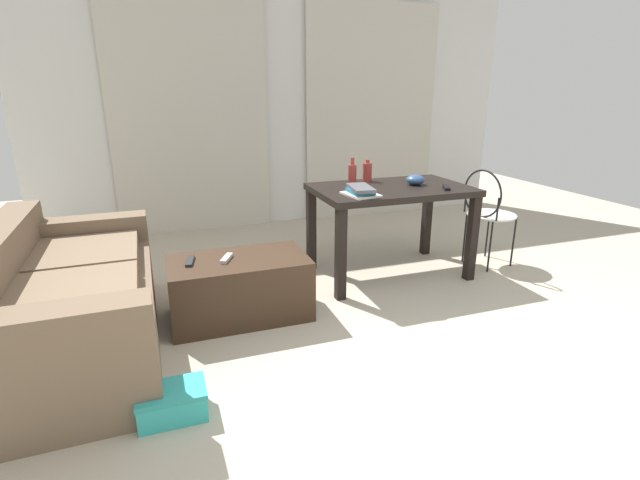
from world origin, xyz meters
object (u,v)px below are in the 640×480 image
Objects in this scene: bottle_near at (352,174)px; bottle_far at (367,172)px; coffee_table at (239,288)px; wire_chair at (487,207)px; tv_remote_secondary at (190,261)px; bowl at (415,180)px; tv_remote_on_table at (446,187)px; tv_remote_primary at (226,258)px; shoebox at (172,402)px; couch at (66,304)px; book_stack at (361,191)px; craft_table at (391,200)px.

bottle_far is at bearing 28.64° from bottle_near.
bottle_far is (1.23, 0.64, 0.62)m from coffee_table.
wire_chair is at bearing 6.67° from coffee_table.
bottle_near is at bearing -151.36° from bottle_far.
bowl is at bearing 20.77° from tv_remote_secondary.
coffee_table is 1.78m from tv_remote_on_table.
bowl is at bearing -19.77° from bottle_near.
tv_remote_primary is 0.51× the size of shoebox.
bottle_near reaches higher than wire_chair.
wire_chair reaches higher than bowl.
bowl reaches higher than tv_remote_primary.
shoebox is (-2.69, -1.19, -0.45)m from wire_chair.
shoebox is at bearing -126.65° from tv_remote_on_table.
wire_chair reaches higher than coffee_table.
coffee_table is 1.52m from bottle_far.
book_stack is at bearing 8.03° from couch.
bottle_far is 1.16× the size of tv_remote_on_table.
couch is 0.75m from tv_remote_secondary.
shoebox is (-0.19, -0.97, -0.35)m from tv_remote_secondary.
bottle_near is 0.52m from bowl.
tv_remote_on_table reaches higher than tv_remote_primary.
tv_remote_on_table is 0.85× the size of tv_remote_secondary.
couch is 2.65m from bowl.
bottle_far reaches higher than tv_remote_secondary.
craft_table is at bearing 173.18° from wire_chair.
bottle_far is at bearing 60.14° from book_stack.
bottle_near is at bearing 75.83° from book_stack.
tv_remote_primary is at bearing -171.50° from book_stack.
wire_chair reaches higher than craft_table.
craft_table is 6.72× the size of bottle_far.
tv_remote_secondary is (-1.84, -0.33, -0.36)m from bowl.
bottle_near reaches higher than shoebox.
bottle_far is at bearing 51.45° from tv_remote_primary.
craft_table is at bearing -34.38° from bottle_near.
wire_chair is 1.21m from bottle_near.
shoebox is at bearing -144.58° from craft_table.
coffee_table is at bearing 3.55° from tv_remote_secondary.
tv_remote_on_table reaches higher than coffee_table.
couch is 1.04m from coffee_table.
coffee_table is at bearing -147.98° from tv_remote_on_table.
tv_remote_on_table is 1.80m from tv_remote_primary.
bottle_far reaches higher than coffee_table.
book_stack is 1.31m from tv_remote_secondary.
bottle_far is 0.57× the size of shoebox.
craft_table reaches higher than tv_remote_secondary.
bowl reaches higher than craft_table.
shoebox is at bearing -137.75° from bottle_far.
wire_chair is at bearing -21.86° from bottle_far.
couch is 2.05m from book_stack.
bottle_far is 0.41m from bowl.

